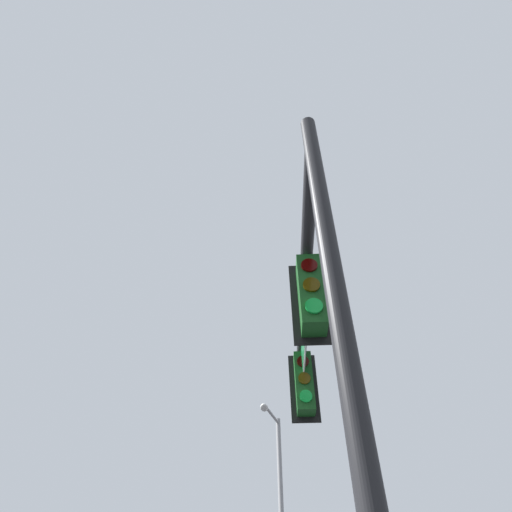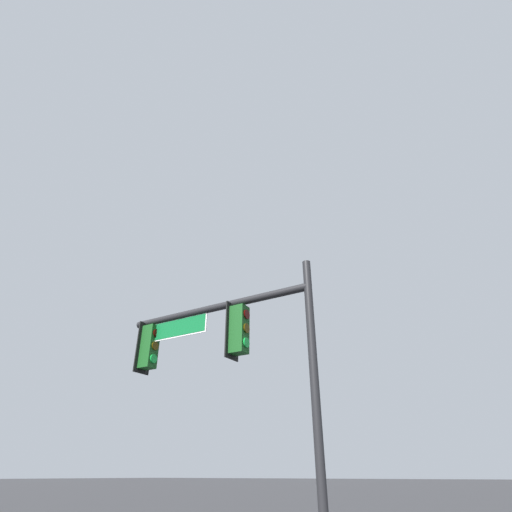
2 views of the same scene
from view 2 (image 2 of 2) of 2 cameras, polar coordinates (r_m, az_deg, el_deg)
signal_pole_near at (r=9.43m, az=-5.19°, el=-12.15°), size 5.07×0.69×5.69m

